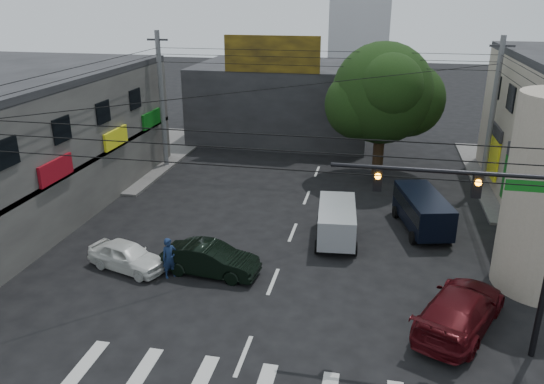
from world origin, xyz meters
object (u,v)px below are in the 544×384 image
(navy_van, at_px, (422,213))
(maroon_sedan, at_px, (460,309))
(utility_pole_far_left, at_px, (162,101))
(dark_sedan, at_px, (211,259))
(street_tree, at_px, (383,94))
(silver_minivan, at_px, (337,224))
(white_compact, at_px, (127,256))
(utility_pole_far_right, at_px, (492,115))
(traffic_gantry, at_px, (500,220))
(traffic_officer, at_px, (170,258))

(navy_van, bearing_deg, maroon_sedan, 171.58)
(utility_pole_far_left, xyz_separation_m, dark_sedan, (7.73, -13.87, -3.91))
(street_tree, height_order, maroon_sedan, street_tree)
(utility_pole_far_left, bearing_deg, silver_minivan, -36.66)
(white_compact, bearing_deg, utility_pole_far_right, -33.32)
(maroon_sedan, bearing_deg, dark_sedan, 13.32)
(street_tree, distance_m, navy_van, 9.76)
(traffic_gantry, relative_size, navy_van, 1.43)
(dark_sedan, bearing_deg, traffic_officer, 116.38)
(utility_pole_far_right, xyz_separation_m, navy_van, (-4.10, -7.31, -3.65))
(traffic_officer, bearing_deg, white_compact, 128.27)
(traffic_gantry, relative_size, traffic_officer, 4.00)
(street_tree, relative_size, white_compact, 2.19)
(maroon_sedan, bearing_deg, traffic_officer, 17.80)
(utility_pole_far_left, relative_size, navy_van, 1.83)
(utility_pole_far_left, xyz_separation_m, navy_van, (16.90, -7.31, -3.65))
(utility_pole_far_left, bearing_deg, street_tree, 3.95)
(silver_minivan, distance_m, traffic_officer, 8.31)
(street_tree, height_order, dark_sedan, street_tree)
(traffic_gantry, bearing_deg, utility_pole_far_right, 81.06)
(utility_pole_far_left, distance_m, navy_van, 18.77)
(street_tree, relative_size, traffic_gantry, 1.21)
(street_tree, xyz_separation_m, traffic_officer, (-8.39, -15.48, -4.57))
(street_tree, distance_m, silver_minivan, 11.57)
(street_tree, xyz_separation_m, navy_van, (2.40, -8.31, -4.53))
(utility_pole_far_right, distance_m, traffic_officer, 21.10)
(traffic_gantry, xyz_separation_m, dark_sedan, (-10.60, 3.14, -4.14))
(traffic_gantry, distance_m, traffic_officer, 13.08)
(dark_sedan, distance_m, white_compact, 3.74)
(maroon_sedan, bearing_deg, street_tree, -54.58)
(dark_sedan, relative_size, silver_minivan, 1.00)
(utility_pole_far_left, relative_size, maroon_sedan, 1.60)
(white_compact, bearing_deg, traffic_gantry, -84.29)
(dark_sedan, distance_m, navy_van, 11.28)
(utility_pole_far_right, bearing_deg, white_compact, -140.15)
(dark_sedan, xyz_separation_m, white_compact, (-3.73, -0.32, -0.06))
(utility_pole_far_left, bearing_deg, maroon_sedan, -41.76)
(traffic_gantry, xyz_separation_m, maroon_sedan, (-0.57, 1.15, -4.06))
(white_compact, bearing_deg, navy_van, -45.11)
(street_tree, bearing_deg, traffic_officer, -118.47)
(maroon_sedan, distance_m, navy_van, 8.58)
(street_tree, height_order, traffic_officer, street_tree)
(traffic_gantry, height_order, traffic_officer, traffic_gantry)
(silver_minivan, bearing_deg, utility_pole_far_left, 48.48)
(dark_sedan, distance_m, silver_minivan, 6.66)
(utility_pole_far_left, height_order, utility_pole_far_right, same)
(traffic_gantry, height_order, white_compact, traffic_gantry)
(silver_minivan, bearing_deg, white_compact, 113.48)
(white_compact, distance_m, maroon_sedan, 13.85)
(street_tree, distance_m, white_compact, 19.09)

